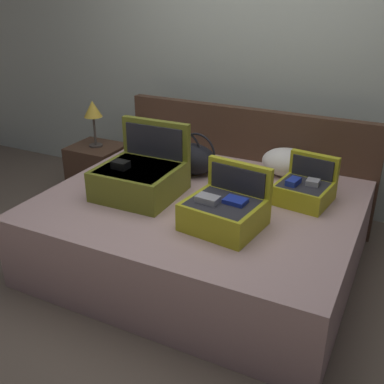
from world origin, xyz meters
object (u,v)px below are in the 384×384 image
hard_case_medium (225,210)px  nightstand (98,172)px  hard_case_large (141,176)px  table_lamp (93,111)px  hard_case_small (305,189)px  bed (200,231)px  duffel_bag (191,158)px  pillow_near_headboard (287,162)px

hard_case_medium → nightstand: (-1.57, 0.84, -0.36)m
hard_case_large → hard_case_medium: size_ratio=1.12×
hard_case_large → table_lamp: (-0.90, 0.68, 0.17)m
hard_case_medium → hard_case_small: size_ratio=1.24×
hard_case_medium → table_lamp: (-1.57, 0.84, 0.19)m
bed → hard_case_small: 0.76m
hard_case_small → duffel_bag: (-0.88, 0.11, 0.03)m
nightstand → table_lamp: bearing=0.0°
hard_case_large → hard_case_medium: 0.70m
bed → nightstand: bearing=156.1°
hard_case_large → table_lamp: size_ratio=1.28×
hard_case_small → table_lamp: bearing=178.6°
hard_case_large → hard_case_small: hard_case_large is taller
pillow_near_headboard → hard_case_medium: bearing=-96.4°
hard_case_small → nightstand: hard_case_small is taller
bed → hard_case_large: (-0.39, -0.11, 0.38)m
table_lamp → pillow_near_headboard: bearing=2.7°
hard_case_small → nightstand: (-1.91, 0.30, -0.34)m
hard_case_small → table_lamp: table_lamp is taller
table_lamp → bed: bearing=-23.9°
bed → table_lamp: (-1.29, 0.57, 0.55)m
duffel_bag → table_lamp: bearing=169.6°
duffel_bag → pillow_near_headboard: bearing=22.2°
bed → hard_case_large: bearing=-164.7°
table_lamp → hard_case_medium: bearing=-28.1°
duffel_bag → nightstand: size_ratio=0.89×
hard_case_medium → pillow_near_headboard: bearing=90.9°
hard_case_large → bed: bearing=14.4°
hard_case_medium → table_lamp: bearing=159.3°
hard_case_small → nightstand: bearing=178.6°
duffel_bag → nightstand: duffel_bag is taller
hard_case_small → pillow_near_headboard: 0.44m
nightstand → hard_case_large: bearing=-37.0°
bed → table_lamp: table_lamp is taller
hard_case_medium → pillow_near_headboard: (0.10, 0.92, -0.01)m
bed → hard_case_small: bearing=23.9°
bed → nightstand: 1.41m
hard_case_large → hard_case_medium: bearing=-14.5°
hard_case_medium → hard_case_small: bearing=66.1°
hard_case_large → table_lamp: 1.14m
hard_case_medium → table_lamp: 1.80m
hard_case_small → pillow_near_headboard: hard_case_small is taller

